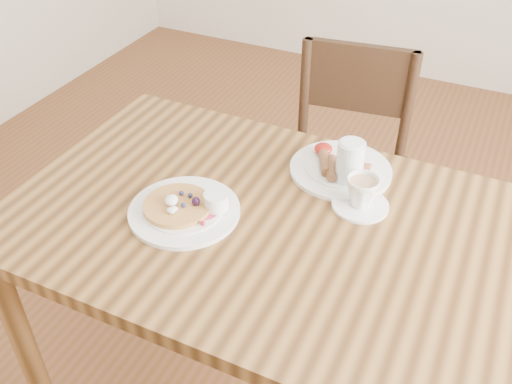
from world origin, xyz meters
TOP-DOWN VIEW (x-y plane):
  - dining_table at (0.00, 0.00)m, footprint 1.20×0.80m
  - chair_far at (0.03, 0.66)m, footprint 0.47×0.47m
  - pancake_plate at (-0.16, -0.07)m, footprint 0.27×0.27m
  - breakfast_plate at (0.12, 0.26)m, footprint 0.27×0.27m
  - teacup_saucer at (0.22, 0.14)m, footprint 0.14×0.14m
  - water_glass at (0.16, 0.22)m, footprint 0.07×0.07m

SIDE VIEW (x-z plane):
  - chair_far at x=0.03m, z-range 0.05..0.93m
  - dining_table at x=0.00m, z-range 0.28..1.03m
  - breakfast_plate at x=0.12m, z-range 0.74..0.78m
  - pancake_plate at x=-0.16m, z-range 0.74..0.79m
  - teacup_saucer at x=0.22m, z-range 0.75..0.83m
  - water_glass at x=0.16m, z-range 0.75..0.87m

